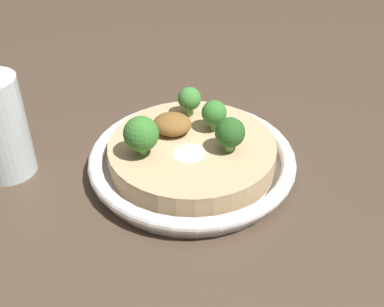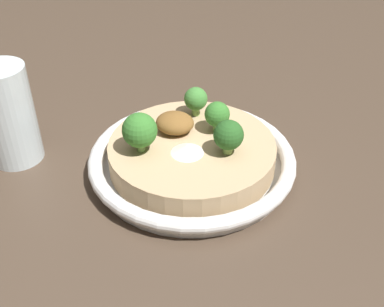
{
  "view_description": "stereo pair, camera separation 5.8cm",
  "coord_description": "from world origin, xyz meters",
  "px_view_note": "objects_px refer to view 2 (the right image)",
  "views": [
    {
      "loc": [
        0.08,
        -0.47,
        0.37
      ],
      "look_at": [
        0.0,
        0.0,
        0.03
      ],
      "focal_mm": 45.0,
      "sensor_mm": 36.0,
      "label": 1
    },
    {
      "loc": [
        0.13,
        -0.45,
        0.37
      ],
      "look_at": [
        0.0,
        0.0,
        0.03
      ],
      "focal_mm": 45.0,
      "sensor_mm": 36.0,
      "label": 2
    }
  ],
  "objects_px": {
    "risotto_bowl": "(192,158)",
    "broccoli_back_left": "(196,99)",
    "broccoli_back": "(217,115)",
    "drinking_glass": "(8,115)",
    "broccoli_front_left": "(140,131)",
    "broccoli_right": "(229,136)"
  },
  "relations": [
    {
      "from": "risotto_bowl",
      "to": "broccoli_back_left",
      "type": "bearing_deg",
      "value": 102.3
    },
    {
      "from": "broccoli_back",
      "to": "drinking_glass",
      "type": "bearing_deg",
      "value": -163.49
    },
    {
      "from": "broccoli_front_left",
      "to": "broccoli_back",
      "type": "height_order",
      "value": "broccoli_front_left"
    },
    {
      "from": "broccoli_right",
      "to": "drinking_glass",
      "type": "relative_size",
      "value": 0.33
    },
    {
      "from": "risotto_bowl",
      "to": "drinking_glass",
      "type": "xyz_separation_m",
      "value": [
        -0.22,
        -0.04,
        0.04
      ]
    },
    {
      "from": "risotto_bowl",
      "to": "broccoli_back",
      "type": "relative_size",
      "value": 6.39
    },
    {
      "from": "broccoli_front_left",
      "to": "broccoli_back",
      "type": "bearing_deg",
      "value": 41.59
    },
    {
      "from": "risotto_bowl",
      "to": "broccoli_right",
      "type": "relative_size",
      "value": 5.98
    },
    {
      "from": "broccoli_right",
      "to": "broccoli_back",
      "type": "distance_m",
      "value": 0.05
    },
    {
      "from": "broccoli_front_left",
      "to": "drinking_glass",
      "type": "relative_size",
      "value": 0.39
    },
    {
      "from": "risotto_bowl",
      "to": "drinking_glass",
      "type": "height_order",
      "value": "drinking_glass"
    },
    {
      "from": "broccoli_back",
      "to": "broccoli_back_left",
      "type": "distance_m",
      "value": 0.05
    },
    {
      "from": "broccoli_right",
      "to": "broccoli_front_left",
      "type": "height_order",
      "value": "broccoli_front_left"
    },
    {
      "from": "broccoli_right",
      "to": "risotto_bowl",
      "type": "bearing_deg",
      "value": 172.23
    },
    {
      "from": "broccoli_back_left",
      "to": "drinking_glass",
      "type": "height_order",
      "value": "drinking_glass"
    },
    {
      "from": "broccoli_back_left",
      "to": "drinking_glass",
      "type": "distance_m",
      "value": 0.23
    },
    {
      "from": "broccoli_back",
      "to": "broccoli_right",
      "type": "bearing_deg",
      "value": -60.11
    },
    {
      "from": "broccoli_right",
      "to": "broccoli_back",
      "type": "height_order",
      "value": "broccoli_right"
    },
    {
      "from": "broccoli_back",
      "to": "broccoli_back_left",
      "type": "bearing_deg",
      "value": 140.68
    },
    {
      "from": "risotto_bowl",
      "to": "broccoli_right",
      "type": "xyz_separation_m",
      "value": [
        0.05,
        -0.01,
        0.05
      ]
    },
    {
      "from": "broccoli_back_left",
      "to": "risotto_bowl",
      "type": "bearing_deg",
      "value": -77.7
    },
    {
      "from": "broccoli_back",
      "to": "broccoli_back_left",
      "type": "relative_size",
      "value": 1.02
    }
  ]
}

